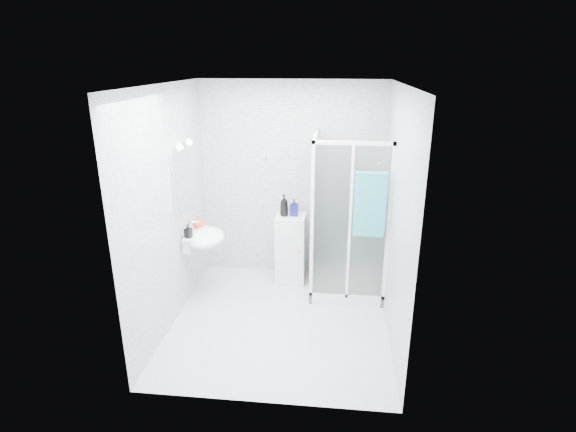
# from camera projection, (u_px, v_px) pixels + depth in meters

# --- Properties ---
(room) EXTENTS (2.40, 2.60, 2.60)m
(room) POSITION_uv_depth(u_px,v_px,m) (280.00, 213.00, 4.70)
(room) COLOR silver
(room) RESTS_ON ground
(shower_enclosure) EXTENTS (0.90, 0.95, 2.00)m
(shower_enclosure) POSITION_uv_depth(u_px,v_px,m) (341.00, 260.00, 5.63)
(shower_enclosure) COLOR white
(shower_enclosure) RESTS_ON ground
(wall_basin) EXTENTS (0.46, 0.56, 0.35)m
(wall_basin) POSITION_uv_depth(u_px,v_px,m) (203.00, 238.00, 5.39)
(wall_basin) COLOR white
(wall_basin) RESTS_ON ground
(mirror) EXTENTS (0.02, 0.60, 0.70)m
(mirror) POSITION_uv_depth(u_px,v_px,m) (183.00, 181.00, 5.18)
(mirror) COLOR white
(mirror) RESTS_ON room
(vanity_lights) EXTENTS (0.10, 0.40, 0.08)m
(vanity_lights) POSITION_uv_depth(u_px,v_px,m) (184.00, 145.00, 5.03)
(vanity_lights) COLOR silver
(vanity_lights) RESTS_ON room
(wall_hooks) EXTENTS (0.23, 0.06, 0.03)m
(wall_hooks) POSITION_uv_depth(u_px,v_px,m) (273.00, 158.00, 5.80)
(wall_hooks) COLOR silver
(wall_hooks) RESTS_ON room
(storage_cabinet) EXTENTS (0.38, 0.41, 0.92)m
(storage_cabinet) POSITION_uv_depth(u_px,v_px,m) (291.00, 249.00, 5.92)
(storage_cabinet) COLOR silver
(storage_cabinet) RESTS_ON ground
(hand_towel) EXTENTS (0.35, 0.05, 0.75)m
(hand_towel) POSITION_uv_depth(u_px,v_px,m) (370.00, 203.00, 4.94)
(hand_towel) COLOR teal
(hand_towel) RESTS_ON shower_enclosure
(shampoo_bottle_a) EXTENTS (0.14, 0.14, 0.28)m
(shampoo_bottle_a) POSITION_uv_depth(u_px,v_px,m) (284.00, 205.00, 5.73)
(shampoo_bottle_a) COLOR black
(shampoo_bottle_a) RESTS_ON storage_cabinet
(shampoo_bottle_b) EXTENTS (0.11, 0.11, 0.22)m
(shampoo_bottle_b) POSITION_uv_depth(u_px,v_px,m) (294.00, 207.00, 5.76)
(shampoo_bottle_b) COLOR #0E1057
(shampoo_bottle_b) RESTS_ON storage_cabinet
(soap_dispenser_orange) EXTENTS (0.15, 0.15, 0.16)m
(soap_dispenser_orange) POSITION_uv_depth(u_px,v_px,m) (198.00, 222.00, 5.49)
(soap_dispenser_orange) COLOR #E8411B
(soap_dispenser_orange) RESTS_ON wall_basin
(soap_dispenser_black) EXTENTS (0.09, 0.10, 0.16)m
(soap_dispenser_black) POSITION_uv_depth(u_px,v_px,m) (188.00, 231.00, 5.20)
(soap_dispenser_black) COLOR black
(soap_dispenser_black) RESTS_ON wall_basin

